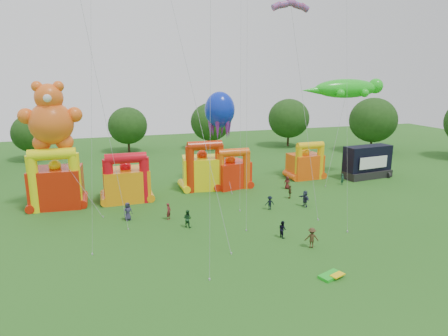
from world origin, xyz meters
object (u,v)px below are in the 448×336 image
object	(u,v)px
spectator_0	(128,211)
spectator_4	(290,192)
gecko_kite	(339,126)
stage_trailer	(367,162)
teddy_bear_kite	(66,153)
bouncy_castle_2	(203,170)
octopus_kite	(221,124)
bouncy_castle_0	(56,184)

from	to	relation	value
spectator_0	spectator_4	distance (m)	20.28
gecko_kite	stage_trailer	bearing A→B (deg)	-1.23
teddy_bear_kite	gecko_kite	world-z (taller)	gecko_kite
spectator_0	teddy_bear_kite	bearing A→B (deg)	113.12
bouncy_castle_2	octopus_kite	xyz separation A→B (m)	(3.37, 2.34, 5.97)
bouncy_castle_2	bouncy_castle_0	bearing A→B (deg)	-173.26
stage_trailer	spectator_0	world-z (taller)	stage_trailer
teddy_bear_kite	bouncy_castle_2	bearing A→B (deg)	12.50
bouncy_castle_0	gecko_kite	size ratio (longest dim) A/B	0.49
teddy_bear_kite	spectator_0	bearing A→B (deg)	-42.48
bouncy_castle_0	stage_trailer	xyz separation A→B (m)	(43.75, 0.53, -0.38)
teddy_bear_kite	spectator_4	xyz separation A→B (m)	(26.33, -3.88, -5.86)
octopus_kite	spectator_4	distance (m)	13.98
bouncy_castle_2	gecko_kite	xyz separation A→B (m)	(20.00, -1.53, 5.54)
bouncy_castle_2	octopus_kite	world-z (taller)	octopus_kite
teddy_bear_kite	stage_trailer	bearing A→B (deg)	2.85
teddy_bear_kite	gecko_kite	size ratio (longest dim) A/B	1.00
bouncy_castle_0	teddy_bear_kite	size ratio (longest dim) A/B	0.49
gecko_kite	spectator_0	size ratio (longest dim) A/B	7.48
teddy_bear_kite	gecko_kite	xyz separation A→B (m)	(36.93, 2.22, 1.43)
bouncy_castle_2	stage_trailer	distance (m)	25.42
teddy_bear_kite	spectator_4	bearing A→B (deg)	-8.38
stage_trailer	gecko_kite	bearing A→B (deg)	178.77
stage_trailer	teddy_bear_kite	distance (m)	42.57
stage_trailer	gecko_kite	size ratio (longest dim) A/B	0.53
spectator_0	spectator_4	size ratio (longest dim) A/B	1.17
teddy_bear_kite	octopus_kite	xyz separation A→B (m)	(20.30, 6.09, 1.86)
bouncy_castle_0	bouncy_castle_2	distance (m)	18.51
gecko_kite	bouncy_castle_2	bearing A→B (deg)	175.63
bouncy_castle_0	teddy_bear_kite	xyz separation A→B (m)	(1.45, -1.58, 3.96)
bouncy_castle_2	spectator_0	bearing A→B (deg)	-139.07
spectator_4	bouncy_castle_2	bearing A→B (deg)	-106.52
gecko_kite	octopus_kite	distance (m)	17.08
stage_trailer	octopus_kite	bearing A→B (deg)	169.73
bouncy_castle_2	gecko_kite	world-z (taller)	gecko_kite
gecko_kite	spectator_4	xyz separation A→B (m)	(-10.59, -6.10, -7.29)
bouncy_castle_0	spectator_0	distance (m)	10.60
bouncy_castle_2	gecko_kite	bearing A→B (deg)	-4.37
bouncy_castle_2	octopus_kite	distance (m)	7.25
gecko_kite	spectator_4	distance (m)	14.23
gecko_kite	octopus_kite	bearing A→B (deg)	166.90
spectator_0	bouncy_castle_2	bearing A→B (deg)	16.53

